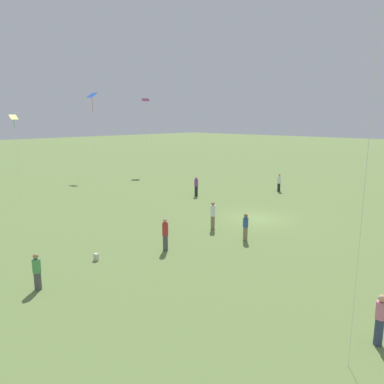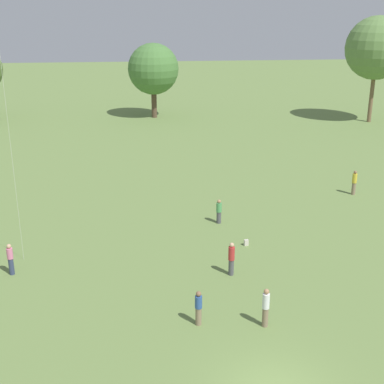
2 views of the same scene
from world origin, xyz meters
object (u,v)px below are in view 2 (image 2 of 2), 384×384
object	(u,v)px
person_8	(266,307)
picnic_bag_0	(246,243)
person_2	(219,211)
person_3	(354,182)
person_4	(10,259)
person_7	(199,308)
person_0	(231,259)

from	to	relation	value
person_8	picnic_bag_0	bearing A→B (deg)	132.05
picnic_bag_0	person_2	bearing A→B (deg)	107.11
person_3	person_8	world-z (taller)	person_8
person_3	person_4	xyz separation A→B (m)	(-22.96, -10.25, -0.05)
person_7	person_3	bearing A→B (deg)	-32.89
person_3	person_7	distance (m)	21.00
person_4	picnic_bag_0	bearing A→B (deg)	-0.86
person_2	person_7	bearing A→B (deg)	-8.94
person_0	person_4	distance (m)	11.67
person_0	picnic_bag_0	bearing A→B (deg)	-110.38
picnic_bag_0	person_0	bearing A→B (deg)	-113.61
person_2	person_4	bearing A→B (deg)	-60.02
person_3	person_7	xyz separation A→B (m)	(-13.63, -15.98, -0.09)
person_2	person_4	size ratio (longest dim) A/B	0.93
person_2	person_7	distance (m)	11.85
person_3	person_8	xyz separation A→B (m)	(-10.69, -16.42, 0.01)
person_0	picnic_bag_0	xyz separation A→B (m)	(1.53, 3.50, -0.76)
person_2	person_3	distance (m)	11.81
person_4	person_8	size ratio (longest dim) A/B	0.94
person_4	person_8	bearing A→B (deg)	-37.15
person_7	person_8	distance (m)	2.97
person_3	person_8	size ratio (longest dim) A/B	1.00
person_2	person_4	distance (m)	13.35
person_2	person_8	world-z (taller)	person_8
person_0	person_3	distance (m)	16.19
person_7	picnic_bag_0	bearing A→B (deg)	-17.93
person_7	picnic_bag_0	xyz separation A→B (m)	(3.79, 7.95, -0.67)
person_8	picnic_bag_0	size ratio (longest dim) A/B	5.13
person_4	person_7	world-z (taller)	person_4
person_4	picnic_bag_0	xyz separation A→B (m)	(13.13, 2.22, -0.71)
person_2	person_8	distance (m)	11.98
person_0	person_7	xyz separation A→B (m)	(-2.26, -4.45, -0.09)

